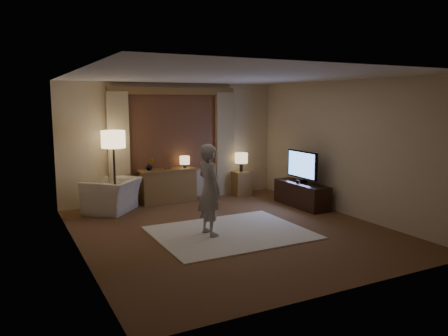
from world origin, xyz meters
TOP-DOWN VIEW (x-y plane):
  - room at (0.00, 0.50)m, footprint 5.04×5.54m
  - rug at (-0.09, -0.15)m, footprint 2.50×2.00m
  - sideboard at (-0.23, 2.50)m, footprint 1.20×0.40m
  - picture_frame at (-0.23, 2.50)m, footprint 0.16×0.02m
  - plant at (-0.63, 2.50)m, footprint 0.17×0.13m
  - table_lamp_sideboard at (0.17, 2.50)m, footprint 0.22×0.22m
  - floor_lamp at (-1.44, 2.28)m, footprint 0.47×0.47m
  - armchair at (-1.51, 2.21)m, footprint 1.34×1.35m
  - side_table at (1.58, 2.45)m, footprint 0.40×0.40m
  - table_lamp_side at (1.58, 2.45)m, footprint 0.30×0.30m
  - tv_stand at (2.15, 0.86)m, footprint 0.45×1.40m
  - tv at (2.15, 0.86)m, footprint 0.23×0.93m
  - person at (-0.46, -0.10)m, footprint 0.40×0.57m

SIDE VIEW (x-z plane):
  - rug at x=-0.09m, z-range 0.00..0.02m
  - tv_stand at x=2.15m, z-range 0.00..0.50m
  - side_table at x=1.58m, z-range 0.00..0.56m
  - armchair at x=-1.51m, z-range 0.00..0.66m
  - sideboard at x=-0.23m, z-range 0.00..0.70m
  - person at x=-0.46m, z-range 0.02..1.52m
  - picture_frame at x=-0.23m, z-range 0.70..0.90m
  - plant at x=-0.63m, z-range 0.70..1.00m
  - table_lamp_side at x=1.58m, z-range 0.65..1.09m
  - tv at x=2.15m, z-range 0.53..1.21m
  - table_lamp_sideboard at x=0.17m, z-range 0.75..1.05m
  - room at x=0.00m, z-range 0.01..2.65m
  - floor_lamp at x=-1.44m, z-range 0.55..2.18m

